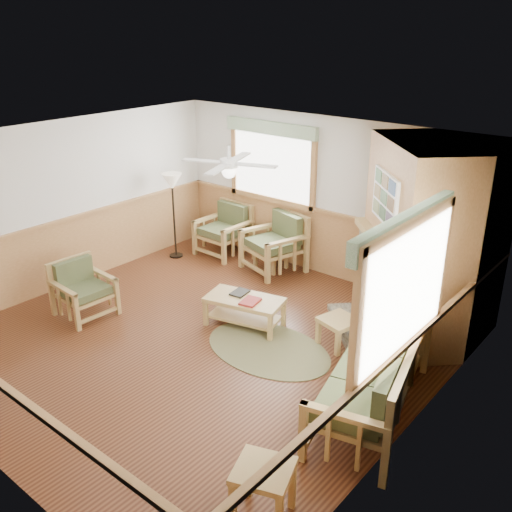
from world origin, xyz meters
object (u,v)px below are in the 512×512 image
Objects in this scene: sofa at (373,373)px; armchair_back_left at (223,230)px; armchair_left at (84,290)px; end_table_chairs at (271,255)px; footstool at (338,332)px; coffee_table at (245,312)px; floor_lamp_right at (397,321)px; armchair_back_right at (274,243)px; end_table_sofa at (263,493)px; floor_lamp_left at (174,216)px.

sofa reaches higher than armchair_back_left.
armchair_left is 3.29m from end_table_chairs.
armchair_left is 1.80× the size of footstool.
armchair_left is 2.41m from coffee_table.
armchair_left is 4.53m from floor_lamp_right.
end_table_chairs is 0.36× the size of floor_lamp_right.
coffee_table is (0.91, -1.84, -0.28)m from armchair_back_right.
sofa is 1.99× the size of coffee_table.
armchair_back_right reaches higher than footstool.
end_table_chairs is at bearing -165.27° from armchair_back_right.
armchair_back_right reaches higher than end_table_sofa.
floor_lamp_right is (2.21, 0.25, 0.53)m from coffee_table.
armchair_left is 0.56× the size of floor_lamp_right.
armchair_back_right is 2.19× the size of footstool.
floor_lamp_right is at bearing 93.37° from end_table_sofa.
armchair_back_right is 0.63× the size of floor_lamp_left.
sofa is 2.17× the size of armchair_back_right.
armchair_back_right is 2.07m from coffee_table.
armchair_back_right is 1.93m from floor_lamp_left.
floor_lamp_right is at bearing -10.12° from armchair_back_right.
footstool is 1.05m from floor_lamp_right.
floor_lamp_right reaches higher than armchair_back_right.
floor_lamp_right reaches higher than sofa.
armchair_back_right reaches higher than armchair_back_left.
end_table_sofa is 6.28m from floor_lamp_left.
floor_lamp_left reaches higher than end_table_sofa.
armchair_back_right is at bearing 127.03° from end_table_sofa.
footstool is at bearing -32.10° from end_table_chairs.
armchair_left is at bearing -93.32° from armchair_back_right.
end_table_chairs is at bearing 153.47° from floor_lamp_right.
sofa reaches higher than end_table_sofa.
end_table_chairs is (-0.06, 0.00, -0.24)m from armchair_back_right.
sofa is 4.75× the size of footstool.
end_table_chairs is (1.08, 3.10, -0.15)m from armchair_left.
armchair_back_right is 0.92× the size of coffee_table.
sofa is at bearing -78.05° from armchair_left.
footstool is (2.23, -1.44, -0.30)m from armchair_back_right.
armchair_back_left is 2.81m from coffee_table.
end_table_sofa is 2.81m from floor_lamp_right.
end_table_chairs reaches higher than coffee_table.
end_table_sofa is (4.48, -4.35, -0.19)m from armchair_back_left.
footstool is (2.29, -1.44, -0.07)m from end_table_chairs.
floor_lamp_left is at bearing -129.91° from armchair_back_left.
armchair_back_left reaches higher than coffee_table.
armchair_back_left is 3.73m from footstool.
coffee_table is (2.11, -1.84, -0.25)m from armchair_back_left.
footstool is (-1.04, 0.99, -0.30)m from sofa.
end_table_chairs is at bearing 147.90° from footstool.
coffee_table is 2.07× the size of end_table_chairs.
armchair_left is at bearing -160.37° from floor_lamp_right.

